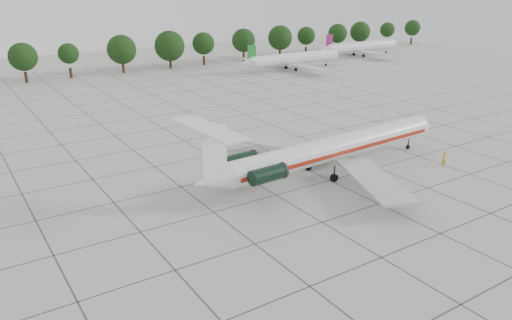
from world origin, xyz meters
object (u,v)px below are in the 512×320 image
(main_airliner, at_px, (325,150))
(ground_crew, at_px, (444,159))
(bg_airliner_d, at_px, (294,59))
(bg_airliner_e, at_px, (361,47))

(main_airliner, bearing_deg, ground_crew, -25.92)
(bg_airliner_d, relative_size, bg_airliner_e, 1.00)
(main_airliner, xyz_separation_m, ground_crew, (14.96, -6.20, -2.24))
(ground_crew, bearing_deg, bg_airliner_d, -121.79)
(main_airliner, bearing_deg, bg_airliner_e, 39.91)
(bg_airliner_d, height_order, bg_airliner_e, same)
(bg_airliner_d, bearing_deg, ground_crew, -111.98)
(main_airliner, distance_m, ground_crew, 16.35)
(ground_crew, relative_size, bg_airliner_e, 0.07)
(bg_airliner_d, xyz_separation_m, bg_airliner_e, (32.92, 8.42, 0.00))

